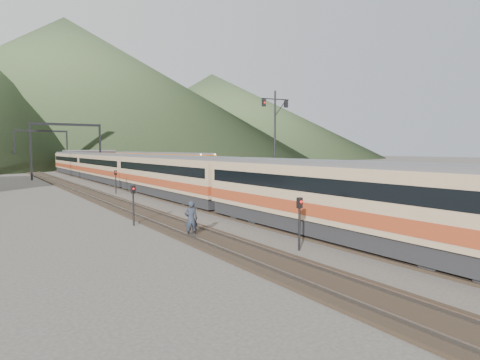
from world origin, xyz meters
TOP-DOWN VIEW (x-y plane):
  - ground at (0.00, 0.00)m, footprint 400.00×400.00m
  - track_main at (0.00, 40.00)m, footprint 2.60×200.00m
  - track_far at (-5.00, 40.00)m, footprint 2.60×200.00m
  - track_second at (11.50, 40.00)m, footprint 2.60×200.00m
  - platform at (5.60, 38.00)m, footprint 8.00×100.00m
  - gantry_near at (-2.85, 55.00)m, footprint 9.55×0.25m
  - gantry_far at (-2.85, 80.00)m, footprint 9.55×0.25m
  - station_shed at (5.60, 78.00)m, footprint 9.40×4.40m
  - hill_b at (30.00, 230.00)m, footprint 220.00×220.00m
  - hill_c at (110.00, 210.00)m, footprint 160.00×160.00m
  - main_train at (0.00, 35.41)m, footprint 2.80×76.92m
  - second_train at (11.50, 57.51)m, footprint 2.67×36.38m
  - signal_mast at (3.84, 15.85)m, footprint 2.18×0.52m
  - short_signal_a at (-2.80, 5.88)m, footprint 0.23×0.17m
  - short_signal_b at (-2.87, 31.77)m, footprint 0.27×0.24m
  - short_signal_c at (-6.80, 15.24)m, footprint 0.26×0.23m
  - worker at (-5.45, 10.76)m, footprint 0.76×0.61m

SIDE VIEW (x-z plane):
  - ground at x=0.00m, z-range 0.00..0.00m
  - track_main at x=0.00m, z-range -0.05..0.18m
  - track_far at x=-5.00m, z-range -0.05..0.18m
  - track_second at x=11.50m, z-range -0.05..0.18m
  - platform at x=5.60m, z-range 0.00..1.00m
  - worker at x=-5.45m, z-range 0.00..1.80m
  - short_signal_a at x=-2.80m, z-range 0.33..2.60m
  - short_signal_b at x=-2.87m, z-range 0.33..2.60m
  - short_signal_c at x=-6.80m, z-range 0.33..2.60m
  - second_train at x=11.50m, z-range 0.23..3.49m
  - main_train at x=0.00m, z-range 0.23..3.65m
  - station_shed at x=5.60m, z-range 1.02..4.12m
  - signal_mast at x=3.84m, z-range 1.80..9.24m
  - gantry_near at x=-2.85m, z-range 1.59..9.59m
  - gantry_far at x=-2.85m, z-range 1.59..9.59m
  - hill_c at x=110.00m, z-range 0.00..50.00m
  - hill_b at x=30.00m, z-range 0.00..75.00m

